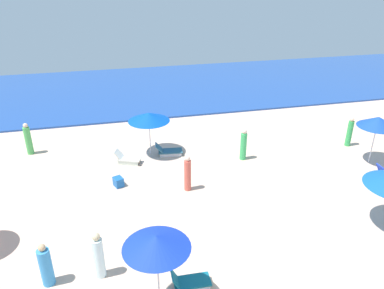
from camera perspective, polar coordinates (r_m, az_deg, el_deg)
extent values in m
cube|color=#214898|center=(30.92, -5.58, 8.65)|extent=(60.00, 13.57, 0.12)
cylinder|color=silver|center=(20.66, 25.97, -0.06)|extent=(0.05, 0.05, 1.99)
cone|color=blue|center=(20.21, 26.65, 3.14)|extent=(1.91, 1.91, 0.51)
cube|color=#1F3ABA|center=(19.50, 27.14, -3.56)|extent=(0.32, 0.61, 0.52)
cylinder|color=silver|center=(11.13, -5.18, -19.93)|extent=(0.05, 0.05, 2.28)
cone|color=#1737BE|center=(10.21, -5.48, -14.67)|extent=(1.87, 1.87, 0.39)
cube|color=silver|center=(12.55, -0.22, -19.93)|extent=(1.04, 0.07, 0.22)
cube|color=#116172|center=(12.28, 0.01, -20.28)|extent=(1.17, 0.61, 0.06)
cube|color=#116172|center=(12.08, -2.59, -19.95)|extent=(0.27, 0.55, 0.43)
cylinder|color=silver|center=(19.61, -6.48, 1.06)|extent=(0.05, 0.05, 1.90)
cone|color=blue|center=(19.15, -6.65, 4.24)|extent=(2.15, 2.15, 0.44)
cube|color=silver|center=(19.55, -3.28, -1.68)|extent=(1.13, 0.18, 0.19)
cube|color=silver|center=(20.03, -3.37, -0.97)|extent=(1.13, 0.18, 0.19)
cube|color=#2E6175|center=(19.73, -3.34, -1.00)|extent=(1.33, 0.78, 0.06)
cube|color=#2E6175|center=(19.63, -5.04, -0.54)|extent=(0.49, 0.64, 0.45)
cube|color=silver|center=(18.98, -9.81, -2.89)|extent=(0.97, 0.44, 0.22)
cube|color=silver|center=(19.38, -9.37, -2.22)|extent=(0.97, 0.44, 0.22)
cube|color=silver|center=(19.11, -9.62, -2.18)|extent=(1.28, 0.96, 0.06)
cube|color=silver|center=(19.19, -11.16, -1.51)|extent=(0.56, 0.64, 0.45)
cylinder|color=#3B90D4|center=(12.92, -21.50, -17.11)|extent=(0.43, 0.43, 1.33)
sphere|color=tan|center=(12.44, -22.08, -14.48)|extent=(0.23, 0.23, 0.23)
cylinder|color=white|center=(12.65, -14.13, -16.54)|extent=(0.49, 0.49, 1.46)
sphere|color=beige|center=(12.11, -14.57, -13.56)|extent=(0.26, 0.26, 0.26)
cylinder|color=#3CB862|center=(19.22, 7.89, -0.30)|extent=(0.35, 0.35, 1.44)
sphere|color=beige|center=(18.87, 8.04, 1.97)|extent=(0.25, 0.25, 0.25)
cylinder|color=green|center=(22.28, 23.01, 1.56)|extent=(0.42, 0.42, 1.45)
sphere|color=beige|center=(21.98, 23.38, 3.53)|extent=(0.23, 0.23, 0.23)
cylinder|color=#4FB258|center=(21.41, -23.82, 0.53)|extent=(0.43, 0.43, 1.51)
sphere|color=beige|center=(21.08, -24.23, 2.67)|extent=(0.25, 0.25, 0.25)
cylinder|color=#D55A4B|center=(16.45, -0.67, -4.76)|extent=(0.38, 0.38, 1.47)
sphere|color=beige|center=(16.04, -0.69, -2.19)|extent=(0.22, 0.22, 0.22)
cube|color=#1C5EB0|center=(17.31, -11.24, -5.64)|extent=(0.52, 0.57, 0.43)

